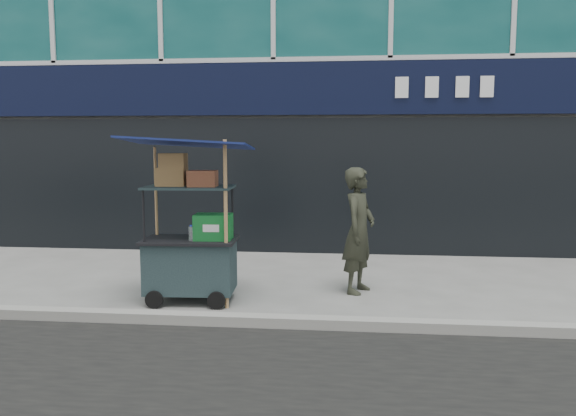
# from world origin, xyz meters

# --- Properties ---
(ground) EXTENTS (80.00, 80.00, 0.00)m
(ground) POSITION_xyz_m (0.00, 0.00, 0.00)
(ground) COLOR slate
(ground) RESTS_ON ground
(curb) EXTENTS (80.00, 0.18, 0.12)m
(curb) POSITION_xyz_m (0.00, -0.20, 0.06)
(curb) COLOR gray
(curb) RESTS_ON ground
(vendor_cart) EXTENTS (1.57, 1.15, 2.05)m
(vendor_cart) POSITION_xyz_m (-0.61, 0.66, 0.72)
(vendor_cart) COLOR #18262A
(vendor_cart) RESTS_ON ground
(vendor_man) EXTENTS (0.59, 0.71, 1.65)m
(vendor_man) POSITION_xyz_m (1.46, 1.33, 0.83)
(vendor_man) COLOR #282A1F
(vendor_man) RESTS_ON ground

